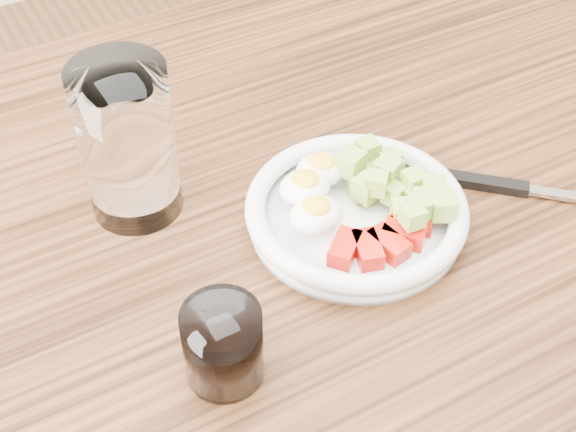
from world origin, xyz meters
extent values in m
cube|color=brown|center=(0.65, 0.35, 0.36)|extent=(0.07, 0.07, 0.73)
cube|color=#583218|center=(0.00, 0.00, 0.75)|extent=(1.50, 0.90, 0.04)
cylinder|color=white|center=(0.06, 0.00, 0.78)|extent=(0.20, 0.20, 0.01)
torus|color=white|center=(0.06, 0.00, 0.79)|extent=(0.21, 0.21, 0.02)
cube|color=red|center=(0.02, -0.04, 0.79)|extent=(0.04, 0.04, 0.02)
cube|color=red|center=(0.04, -0.05, 0.79)|extent=(0.03, 0.04, 0.02)
cube|color=red|center=(0.06, -0.06, 0.79)|extent=(0.03, 0.04, 0.02)
cube|color=red|center=(0.08, -0.05, 0.79)|extent=(0.04, 0.04, 0.02)
cube|color=red|center=(0.09, -0.04, 0.79)|extent=(0.04, 0.04, 0.02)
ellipsoid|color=white|center=(0.02, 0.03, 0.80)|extent=(0.05, 0.04, 0.03)
ellipsoid|color=yellow|center=(0.02, 0.03, 0.81)|extent=(0.03, 0.03, 0.01)
ellipsoid|color=white|center=(0.05, 0.05, 0.80)|extent=(0.05, 0.04, 0.03)
ellipsoid|color=yellow|center=(0.05, 0.05, 0.81)|extent=(0.03, 0.03, 0.01)
ellipsoid|color=white|center=(0.01, 0.00, 0.80)|extent=(0.05, 0.04, 0.03)
ellipsoid|color=yellow|center=(0.01, 0.00, 0.81)|extent=(0.03, 0.03, 0.01)
cube|color=#9EBF49|center=(0.08, 0.00, 0.81)|extent=(0.03, 0.03, 0.02)
cube|color=#9EBF49|center=(0.10, 0.05, 0.81)|extent=(0.02, 0.02, 0.02)
cube|color=#9EBF49|center=(0.10, -0.04, 0.81)|extent=(0.02, 0.02, 0.02)
cube|color=#9EBF49|center=(0.07, 0.05, 0.80)|extent=(0.03, 0.03, 0.02)
cube|color=#9EBF49|center=(0.11, 0.03, 0.80)|extent=(0.02, 0.02, 0.02)
cube|color=#9EBF49|center=(0.07, 0.01, 0.80)|extent=(0.03, 0.03, 0.02)
cube|color=#9EBF49|center=(0.11, -0.01, 0.81)|extent=(0.02, 0.02, 0.02)
cube|color=#9EBF49|center=(0.12, -0.03, 0.81)|extent=(0.03, 0.03, 0.02)
cube|color=#9EBF49|center=(0.09, -0.04, 0.81)|extent=(0.02, 0.02, 0.02)
cube|color=#9EBF49|center=(0.10, 0.01, 0.81)|extent=(0.02, 0.02, 0.02)
cube|color=#9EBF49|center=(0.08, -0.05, 0.81)|extent=(0.02, 0.02, 0.02)
cube|color=#9EBF49|center=(0.09, -0.03, 0.79)|extent=(0.03, 0.03, 0.02)
cube|color=#9EBF49|center=(0.11, -0.02, 0.80)|extent=(0.02, 0.02, 0.02)
cube|color=#9EBF49|center=(0.10, -0.05, 0.81)|extent=(0.02, 0.02, 0.02)
cube|color=#9EBF49|center=(0.09, 0.04, 0.79)|extent=(0.02, 0.02, 0.02)
cube|color=#9EBF49|center=(0.07, 0.01, 0.79)|extent=(0.02, 0.02, 0.02)
cube|color=#9EBF49|center=(0.07, 0.03, 0.81)|extent=(0.03, 0.03, 0.02)
cube|color=#9EBF49|center=(0.10, 0.01, 0.81)|extent=(0.03, 0.03, 0.02)
cube|color=#9EBF49|center=(0.11, -0.05, 0.81)|extent=(0.03, 0.03, 0.02)
cube|color=#9EBF49|center=(0.09, -0.01, 0.80)|extent=(0.02, 0.02, 0.02)
cube|color=black|center=(0.19, -0.01, 0.78)|extent=(0.09, 0.08, 0.01)
cube|color=silver|center=(0.25, -0.07, 0.78)|extent=(0.05, 0.05, 0.00)
cylinder|color=white|center=(-0.11, 0.12, 0.85)|extent=(0.09, 0.09, 0.16)
cylinder|color=white|center=(-0.13, -0.09, 0.81)|extent=(0.06, 0.06, 0.07)
cylinder|color=black|center=(-0.13, -0.09, 0.80)|extent=(0.06, 0.06, 0.06)
camera|label=1|loc=(-0.26, -0.44, 1.31)|focal=50.00mm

